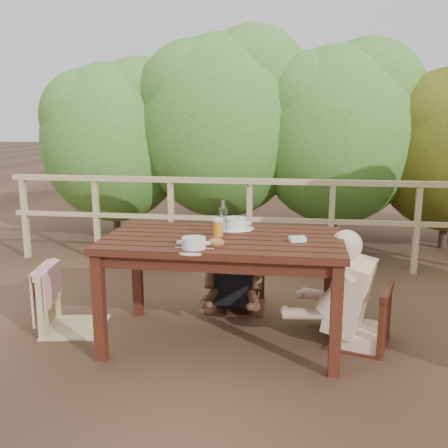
# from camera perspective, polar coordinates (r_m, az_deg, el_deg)

# --- Properties ---
(ground) EXTENTS (60.00, 60.00, 0.00)m
(ground) POSITION_cam_1_polar(r_m,az_deg,el_deg) (3.99, -0.11, -12.92)
(ground) COLOR brown
(ground) RESTS_ON ground
(table) EXTENTS (1.73, 0.97, 0.80)m
(table) POSITION_cam_1_polar(r_m,az_deg,el_deg) (3.84, -0.11, -7.49)
(table) COLOR #38170E
(table) RESTS_ON ground
(chair_left) EXTENTS (0.57, 0.57, 0.98)m
(chair_left) POSITION_cam_1_polar(r_m,az_deg,el_deg) (4.21, -16.58, -4.93)
(chair_left) COLOR tan
(chair_left) RESTS_ON ground
(chair_far) EXTENTS (0.51, 0.51, 1.01)m
(chair_far) POSITION_cam_1_polar(r_m,az_deg,el_deg) (4.49, 1.41, -3.19)
(chair_far) COLOR #38170E
(chair_far) RESTS_ON ground
(chair_right) EXTENTS (0.54, 0.54, 0.88)m
(chair_right) POSITION_cam_1_polar(r_m,az_deg,el_deg) (3.91, 15.08, -6.91)
(chair_right) COLOR #38170E
(chair_right) RESTS_ON ground
(woman) EXTENTS (0.48, 0.59, 1.18)m
(woman) POSITION_cam_1_polar(r_m,az_deg,el_deg) (4.49, 1.44, -2.05)
(woman) COLOR black
(woman) RESTS_ON ground
(diner_right) EXTENTS (0.84, 0.75, 1.42)m
(diner_right) POSITION_cam_1_polar(r_m,az_deg,el_deg) (3.84, 15.74, -3.10)
(diner_right) COLOR beige
(diner_right) RESTS_ON ground
(railing) EXTENTS (5.60, 0.10, 1.01)m
(railing) POSITION_cam_1_polar(r_m,az_deg,el_deg) (5.73, 2.86, 0.09)
(railing) COLOR tan
(railing) RESTS_ON ground
(hedge_row) EXTENTS (6.60, 1.60, 3.80)m
(hedge_row) POSITION_cam_1_polar(r_m,az_deg,el_deg) (6.79, 7.46, 13.69)
(hedge_row) COLOR #42742B
(hedge_row) RESTS_ON ground
(soup_near) EXTENTS (0.27, 0.27, 0.09)m
(soup_near) POSITION_cam_1_polar(r_m,az_deg,el_deg) (3.39, -3.39, -2.25)
(soup_near) COLOR white
(soup_near) RESTS_ON table
(soup_far) EXTENTS (0.30, 0.30, 0.10)m
(soup_far) POSITION_cam_1_polar(r_m,az_deg,el_deg) (3.99, 1.21, -0.00)
(soup_far) COLOR white
(soup_far) RESTS_ON table
(bread_roll) EXTENTS (0.12, 0.09, 0.07)m
(bread_roll) POSITION_cam_1_polar(r_m,az_deg,el_deg) (3.47, -0.90, -2.11)
(bread_roll) COLOR #A67531
(bread_roll) RESTS_ON table
(beer_glass) EXTENTS (0.08, 0.08, 0.15)m
(beer_glass) POSITION_cam_1_polar(r_m,az_deg,el_deg) (3.73, -0.67, -0.50)
(beer_glass) COLOR gold
(beer_glass) RESTS_ON table
(bottle) EXTENTS (0.06, 0.06, 0.27)m
(bottle) POSITION_cam_1_polar(r_m,az_deg,el_deg) (3.78, -0.10, 0.62)
(bottle) COLOR silver
(bottle) RESTS_ON table
(butter_tub) EXTENTS (0.13, 0.11, 0.05)m
(butter_tub) POSITION_cam_1_polar(r_m,az_deg,el_deg) (3.62, 8.21, -1.79)
(butter_tub) COLOR white
(butter_tub) RESTS_ON table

